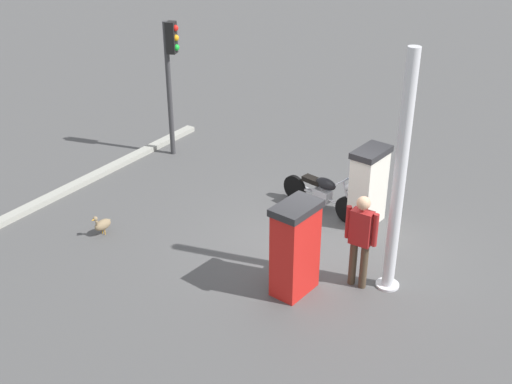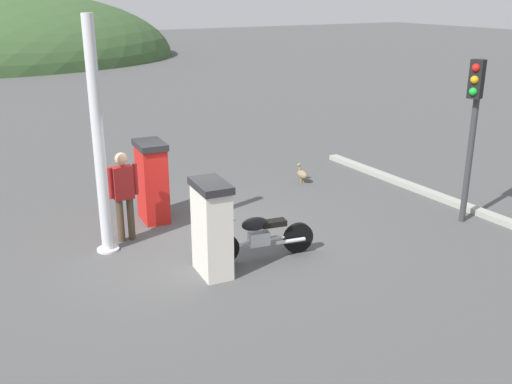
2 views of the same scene
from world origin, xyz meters
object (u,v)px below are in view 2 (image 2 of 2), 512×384
fuel_pump_near (212,228)px  roadside_traffic_light (474,113)px  motorcycle_near_pump (260,236)px  canopy_support_pole (99,144)px  wandering_duck (302,174)px  fuel_pump_far (152,181)px  attendant_person (123,191)px

fuel_pump_near → roadside_traffic_light: size_ratio=0.49×
motorcycle_near_pump → roadside_traffic_light: 4.79m
roadside_traffic_light → canopy_support_pole: size_ratio=0.79×
wandering_duck → fuel_pump_near: bearing=-140.6°
fuel_pump_near → roadside_traffic_light: bearing=-4.8°
fuel_pump_far → motorcycle_near_pump: fuel_pump_far is taller
fuel_pump_far → motorcycle_near_pump: bearing=-70.3°
fuel_pump_near → fuel_pump_far: (-0.00, 2.76, 0.02)m
fuel_pump_near → wandering_duck: fuel_pump_near is taller
motorcycle_near_pump → roadside_traffic_light: (4.40, -0.55, 1.81)m
attendant_person → canopy_support_pole: (-0.45, -0.27, 1.00)m
fuel_pump_far → roadside_traffic_light: bearing=-31.0°
fuel_pump_far → canopy_support_pole: bearing=-141.4°
fuel_pump_near → motorcycle_near_pump: 1.03m
motorcycle_near_pump → fuel_pump_near: bearing=-174.3°
fuel_pump_far → motorcycle_near_pump: 2.86m
attendant_person → roadside_traffic_light: bearing=-22.0°
attendant_person → roadside_traffic_light: 6.77m
fuel_pump_near → fuel_pump_far: 2.76m
canopy_support_pole → fuel_pump_near: bearing=-54.4°
attendant_person → canopy_support_pole: size_ratio=0.41×
motorcycle_near_pump → attendant_person: size_ratio=1.14×
fuel_pump_near → attendant_person: 2.20m
motorcycle_near_pump → canopy_support_pole: size_ratio=0.47×
motorcycle_near_pump → attendant_person: (-1.77, 1.94, 0.55)m
wandering_duck → roadside_traffic_light: roadside_traffic_light is taller
attendant_person → fuel_pump_far: bearing=41.9°
roadside_traffic_light → wandering_duck: bearing=109.8°
fuel_pump_far → attendant_person: bearing=-138.1°
fuel_pump_far → roadside_traffic_light: roadside_traffic_light is taller
wandering_duck → canopy_support_pole: size_ratio=0.11×
fuel_pump_near → motorcycle_near_pump: (0.95, 0.10, -0.38)m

